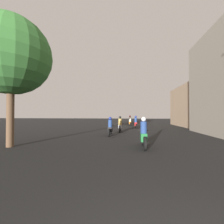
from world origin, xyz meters
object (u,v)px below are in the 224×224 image
object	(u,v)px
motorcycle_black	(110,128)
motorcycle_red	(136,123)
motorcycle_green	(144,135)
street_tree	(11,56)
motorcycle_orange	(130,122)
building_right_far	(193,107)
motorcycle_silver	(120,125)

from	to	relation	value
motorcycle_black	motorcycle_red	distance (m)	7.09
motorcycle_green	motorcycle_red	bearing A→B (deg)	94.65
motorcycle_green	street_tree	distance (m)	8.05
motorcycle_red	motorcycle_orange	xyz separation A→B (m)	(-0.67, 3.52, -0.00)
building_right_far	street_tree	bearing A→B (deg)	-134.78
street_tree	motorcycle_green	bearing A→B (deg)	5.13
street_tree	motorcycle_red	bearing A→B (deg)	58.79
motorcycle_red	motorcycle_orange	bearing A→B (deg)	110.25
street_tree	motorcycle_silver	bearing A→B (deg)	54.58
motorcycle_red	motorcycle_silver	bearing A→B (deg)	-102.98
motorcycle_silver	motorcycle_red	xyz separation A→B (m)	(1.69, 4.09, -0.00)
motorcycle_black	motorcycle_red	size ratio (longest dim) A/B	1.05
motorcycle_green	street_tree	xyz separation A→B (m)	(-6.89, -0.62, 4.12)
motorcycle_orange	building_right_far	bearing A→B (deg)	-5.15
motorcycle_green	motorcycle_silver	distance (m)	7.01
motorcycle_silver	street_tree	bearing A→B (deg)	-128.63
motorcycle_green	motorcycle_silver	world-z (taller)	motorcycle_green
motorcycle_orange	street_tree	xyz separation A→B (m)	(-6.32, -15.05, 4.15)
street_tree	motorcycle_orange	bearing A→B (deg)	67.23
motorcycle_orange	motorcycle_black	bearing A→B (deg)	-106.78
motorcycle_green	building_right_far	xyz separation A→B (m)	(8.41, 14.80, 2.18)
motorcycle_red	building_right_far	distance (m)	9.44
motorcycle_green	motorcycle_red	world-z (taller)	motorcycle_green
motorcycle_silver	motorcycle_orange	bearing A→B (deg)	79.10
motorcycle_black	motorcycle_silver	distance (m)	2.68
motorcycle_red	motorcycle_orange	size ratio (longest dim) A/B	1.03
motorcycle_black	motorcycle_red	world-z (taller)	motorcycle_red
motorcycle_green	street_tree	size ratio (longest dim) A/B	0.28
motorcycle_black	building_right_far	world-z (taller)	building_right_far
motorcycle_black	street_tree	size ratio (longest dim) A/B	0.30
motorcycle_silver	street_tree	size ratio (longest dim) A/B	0.28
motorcycle_red	building_right_far	bearing A→B (deg)	34.59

